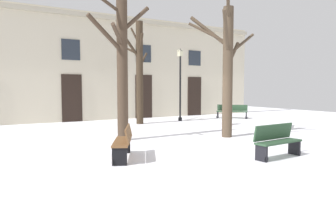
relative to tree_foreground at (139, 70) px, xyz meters
The scene contains 10 objects.
ground_plane 6.78m from the tree_foreground, 96.81° to the right, with size 35.20×35.20×0.00m, color white.
building_facade 3.21m from the tree_foreground, 103.09° to the left, with size 22.00×0.60×6.30m.
tree_foreground is the anchor object (origin of this frame).
tree_near_facade 5.94m from the tree_foreground, 80.55° to the right, with size 2.54×2.08×5.95m.
tree_left_of_center 5.41m from the tree_foreground, 121.63° to the right, with size 2.45×1.02×5.22m.
streetlamp 2.75m from the tree_foreground, ahead, with size 0.30×0.30×4.17m.
litter_bin 5.28m from the tree_foreground, 35.77° to the right, with size 0.41×0.41×0.78m.
bench_back_to_back_left 8.77m from the tree_foreground, 117.90° to the right, with size 1.13×1.67×0.88m.
bench_near_lamp 6.85m from the tree_foreground, ahead, with size 1.66×1.71×0.86m.
bench_near_center_tree 9.72m from the tree_foreground, 91.51° to the right, with size 1.61×0.56×0.92m.
Camera 1 is at (-6.43, -9.24, 1.90)m, focal length 33.88 mm.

